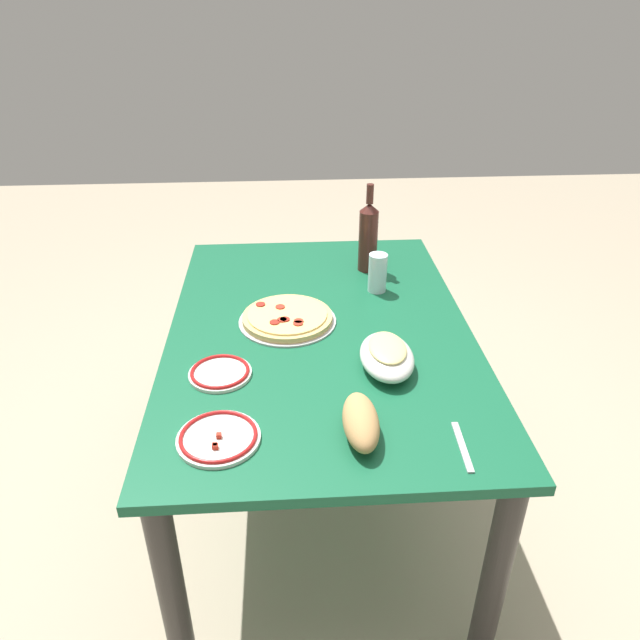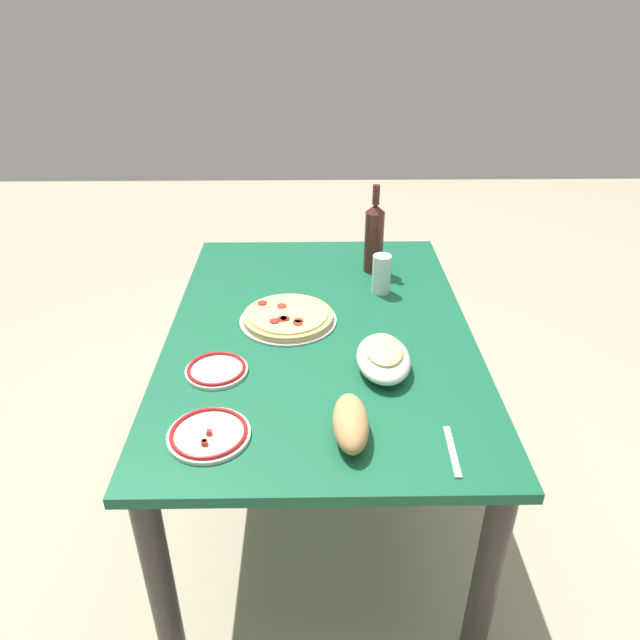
{
  "view_description": "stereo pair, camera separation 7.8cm",
  "coord_description": "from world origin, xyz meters",
  "px_view_note": "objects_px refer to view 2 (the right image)",
  "views": [
    {
      "loc": [
        1.59,
        -0.1,
        1.7
      ],
      "look_at": [
        0.0,
        0.0,
        0.77
      ],
      "focal_mm": 33.33,
      "sensor_mm": 36.0,
      "label": 1
    },
    {
      "loc": [
        1.6,
        -0.02,
        1.7
      ],
      "look_at": [
        0.0,
        0.0,
        0.77
      ],
      "focal_mm": 33.33,
      "sensor_mm": 36.0,
      "label": 2
    }
  ],
  "objects_px": {
    "dining_table": "(320,358)",
    "baked_pasta_dish": "(383,357)",
    "pepperoni_pizza": "(288,317)",
    "side_plate_near": "(217,370)",
    "wine_bottle": "(374,237)",
    "bread_loaf": "(351,423)",
    "water_glass": "(381,274)",
    "side_plate_far": "(209,434)"
  },
  "relations": [
    {
      "from": "dining_table",
      "to": "baked_pasta_dish",
      "type": "distance_m",
      "value": 0.32
    },
    {
      "from": "dining_table",
      "to": "pepperoni_pizza",
      "type": "bearing_deg",
      "value": -114.66
    },
    {
      "from": "side_plate_near",
      "to": "wine_bottle",
      "type": "bearing_deg",
      "value": 142.88
    },
    {
      "from": "side_plate_near",
      "to": "bread_loaf",
      "type": "height_order",
      "value": "bread_loaf"
    },
    {
      "from": "baked_pasta_dish",
      "to": "water_glass",
      "type": "height_order",
      "value": "water_glass"
    },
    {
      "from": "pepperoni_pizza",
      "to": "wine_bottle",
      "type": "bearing_deg",
      "value": 140.83
    },
    {
      "from": "dining_table",
      "to": "pepperoni_pizza",
      "type": "distance_m",
      "value": 0.17
    },
    {
      "from": "dining_table",
      "to": "baked_pasta_dish",
      "type": "relative_size",
      "value": 5.82
    },
    {
      "from": "pepperoni_pizza",
      "to": "wine_bottle",
      "type": "distance_m",
      "value": 0.5
    },
    {
      "from": "side_plate_far",
      "to": "dining_table",
      "type": "bearing_deg",
      "value": 151.35
    },
    {
      "from": "wine_bottle",
      "to": "side_plate_near",
      "type": "relative_size",
      "value": 1.88
    },
    {
      "from": "water_glass",
      "to": "side_plate_far",
      "type": "xyz_separation_m",
      "value": [
        0.75,
        -0.49,
        -0.06
      ]
    },
    {
      "from": "dining_table",
      "to": "side_plate_far",
      "type": "height_order",
      "value": "side_plate_far"
    },
    {
      "from": "dining_table",
      "to": "wine_bottle",
      "type": "bearing_deg",
      "value": 154.18
    },
    {
      "from": "pepperoni_pizza",
      "to": "side_plate_near",
      "type": "bearing_deg",
      "value": -34.2
    },
    {
      "from": "water_glass",
      "to": "side_plate_near",
      "type": "distance_m",
      "value": 0.7
    },
    {
      "from": "pepperoni_pizza",
      "to": "baked_pasta_dish",
      "type": "relative_size",
      "value": 1.3
    },
    {
      "from": "pepperoni_pizza",
      "to": "side_plate_far",
      "type": "relative_size",
      "value": 1.55
    },
    {
      "from": "dining_table",
      "to": "bread_loaf",
      "type": "distance_m",
      "value": 0.53
    },
    {
      "from": "side_plate_near",
      "to": "bread_loaf",
      "type": "bearing_deg",
      "value": 53.05
    },
    {
      "from": "baked_pasta_dish",
      "to": "side_plate_far",
      "type": "relative_size",
      "value": 1.19
    },
    {
      "from": "wine_bottle",
      "to": "side_plate_far",
      "type": "relative_size",
      "value": 1.63
    },
    {
      "from": "water_glass",
      "to": "bread_loaf",
      "type": "distance_m",
      "value": 0.76
    },
    {
      "from": "wine_bottle",
      "to": "bread_loaf",
      "type": "xyz_separation_m",
      "value": [
        0.92,
        -0.14,
        -0.1
      ]
    },
    {
      "from": "baked_pasta_dish",
      "to": "wine_bottle",
      "type": "bearing_deg",
      "value": 177.3
    },
    {
      "from": "dining_table",
      "to": "pepperoni_pizza",
      "type": "xyz_separation_m",
      "value": [
        -0.05,
        -0.1,
        0.13
      ]
    },
    {
      "from": "wine_bottle",
      "to": "water_glass",
      "type": "relative_size",
      "value": 2.39
    },
    {
      "from": "wine_bottle",
      "to": "side_plate_far",
      "type": "bearing_deg",
      "value": -27.38
    },
    {
      "from": "dining_table",
      "to": "bread_loaf",
      "type": "relative_size",
      "value": 6.77
    },
    {
      "from": "baked_pasta_dish",
      "to": "wine_bottle",
      "type": "height_order",
      "value": "wine_bottle"
    },
    {
      "from": "side_plate_far",
      "to": "bread_loaf",
      "type": "distance_m",
      "value": 0.34
    },
    {
      "from": "pepperoni_pizza",
      "to": "dining_table",
      "type": "bearing_deg",
      "value": 65.34
    },
    {
      "from": "pepperoni_pizza",
      "to": "side_plate_near",
      "type": "xyz_separation_m",
      "value": [
        0.28,
        -0.19,
        -0.01
      ]
    },
    {
      "from": "wine_bottle",
      "to": "side_plate_near",
      "type": "height_order",
      "value": "wine_bottle"
    },
    {
      "from": "dining_table",
      "to": "side_plate_near",
      "type": "xyz_separation_m",
      "value": [
        0.23,
        -0.29,
        0.12
      ]
    },
    {
      "from": "dining_table",
      "to": "pepperoni_pizza",
      "type": "height_order",
      "value": "pepperoni_pizza"
    },
    {
      "from": "water_glass",
      "to": "bread_loaf",
      "type": "height_order",
      "value": "water_glass"
    },
    {
      "from": "pepperoni_pizza",
      "to": "water_glass",
      "type": "bearing_deg",
      "value": 122.17
    },
    {
      "from": "dining_table",
      "to": "baked_pasta_dish",
      "type": "xyz_separation_m",
      "value": [
        0.22,
        0.17,
        0.15
      ]
    },
    {
      "from": "bread_loaf",
      "to": "dining_table",
      "type": "bearing_deg",
      "value": -172.61
    },
    {
      "from": "dining_table",
      "to": "side_plate_far",
      "type": "bearing_deg",
      "value": -28.65
    },
    {
      "from": "wine_bottle",
      "to": "bread_loaf",
      "type": "relative_size",
      "value": 1.59
    }
  ]
}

